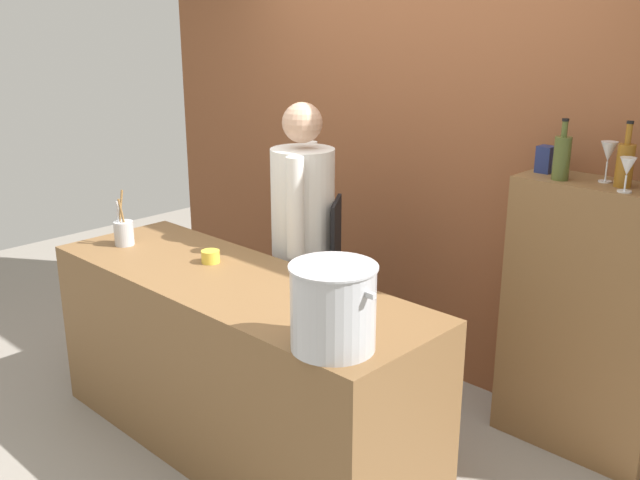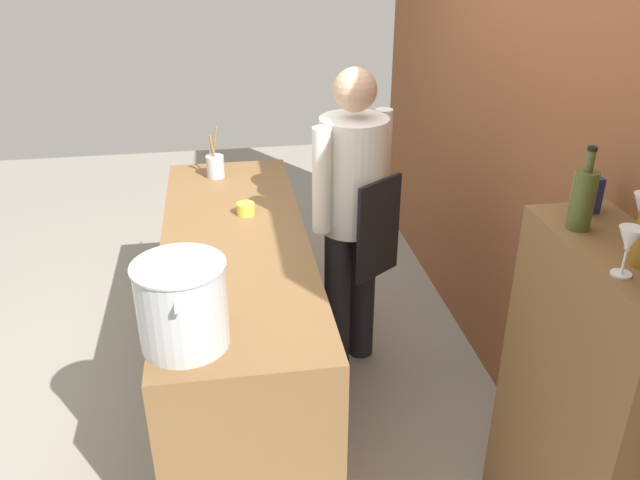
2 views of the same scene
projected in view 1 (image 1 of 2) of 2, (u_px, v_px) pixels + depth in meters
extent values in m
plane|color=gray|center=(239.00, 444.00, 3.64)|extent=(8.00, 8.00, 0.00)
cube|color=brown|center=(416.00, 120.00, 4.15)|extent=(4.40, 0.10, 3.00)
cube|color=brown|center=(236.00, 365.00, 3.50)|extent=(2.12, 0.70, 0.90)
cube|color=brown|center=(586.00, 320.00, 3.45)|extent=(0.76, 0.32, 1.36)
cylinder|color=black|center=(301.00, 332.00, 3.93)|extent=(0.14, 0.14, 0.84)
cylinder|color=black|center=(307.00, 318.00, 4.11)|extent=(0.14, 0.14, 0.84)
cylinder|color=white|center=(303.00, 203.00, 3.81)|extent=(0.34, 0.34, 0.58)
cube|color=black|center=(336.00, 247.00, 3.85)|extent=(0.19, 0.26, 0.52)
cylinder|color=white|center=(295.00, 208.00, 3.59)|extent=(0.09, 0.09, 0.52)
cylinder|color=white|center=(309.00, 188.00, 4.00)|extent=(0.09, 0.09, 0.52)
sphere|color=tan|center=(302.00, 123.00, 3.68)|extent=(0.21, 0.21, 0.21)
cylinder|color=#B7BABF|center=(333.00, 308.00, 2.62)|extent=(0.32, 0.32, 0.32)
cylinder|color=#B7BABF|center=(333.00, 267.00, 2.57)|extent=(0.33, 0.33, 0.01)
cube|color=#B7BABF|center=(299.00, 271.00, 2.71)|extent=(0.04, 0.02, 0.02)
cube|color=#B7BABF|center=(371.00, 295.00, 2.47)|extent=(0.04, 0.02, 0.02)
cylinder|color=#B7BABF|center=(124.00, 233.00, 3.84)|extent=(0.10, 0.10, 0.13)
cylinder|color=olive|center=(120.00, 216.00, 3.82)|extent=(0.02, 0.06, 0.28)
cylinder|color=#B7BABF|center=(119.00, 222.00, 3.81)|extent=(0.03, 0.02, 0.22)
cylinder|color=olive|center=(123.00, 220.00, 3.81)|extent=(0.02, 0.05, 0.24)
cylinder|color=yellow|center=(211.00, 257.00, 3.57)|extent=(0.09, 0.09, 0.06)
cylinder|color=#8C5919|center=(625.00, 166.00, 3.15)|extent=(0.08, 0.08, 0.19)
cylinder|color=#8C5919|center=(629.00, 134.00, 3.11)|extent=(0.03, 0.03, 0.09)
cylinder|color=black|center=(630.00, 122.00, 3.09)|extent=(0.03, 0.03, 0.01)
cylinder|color=#475123|center=(562.00, 158.00, 3.28)|extent=(0.08, 0.08, 0.20)
cylinder|color=#475123|center=(565.00, 129.00, 3.24)|extent=(0.03, 0.03, 0.07)
cylinder|color=black|center=(566.00, 120.00, 3.23)|extent=(0.03, 0.03, 0.01)
cylinder|color=silver|center=(605.00, 181.00, 3.27)|extent=(0.06, 0.06, 0.01)
cylinder|color=silver|center=(606.00, 171.00, 3.25)|extent=(0.01, 0.01, 0.09)
cone|color=silver|center=(609.00, 152.00, 3.22)|extent=(0.08, 0.08, 0.09)
cylinder|color=silver|center=(624.00, 191.00, 3.08)|extent=(0.06, 0.06, 0.01)
cylinder|color=silver|center=(625.00, 183.00, 3.07)|extent=(0.01, 0.01, 0.07)
cone|color=silver|center=(628.00, 166.00, 3.05)|extent=(0.07, 0.07, 0.08)
cube|color=navy|center=(545.00, 159.00, 3.44)|extent=(0.07, 0.07, 0.13)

